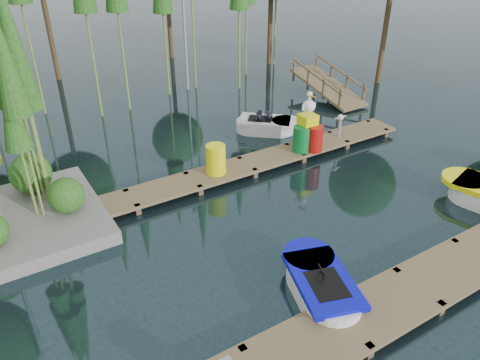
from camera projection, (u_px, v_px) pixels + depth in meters
ground_plane at (234, 226)px, 13.04m from camera, size 90.00×90.00×0.00m
near_dock at (347, 326)px, 9.61m from camera, size 18.00×1.50×0.50m
far_dock at (221, 173)px, 15.22m from camera, size 15.00×1.20×0.50m
ramp at (328, 86)px, 21.63m from camera, size 1.50×3.94×1.49m
boat_blue at (321, 287)px, 10.58m from camera, size 1.99×2.97×0.92m
boat_white_far at (266, 125)px, 18.47m from camera, size 2.68×2.55×1.21m
yellow_barrel at (216, 159)px, 14.87m from camera, size 0.64×0.64×0.96m
drum_cluster at (308, 132)px, 16.34m from camera, size 1.21×1.11×2.09m
seagull_post at (340, 122)px, 17.20m from camera, size 0.55×0.30×0.88m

